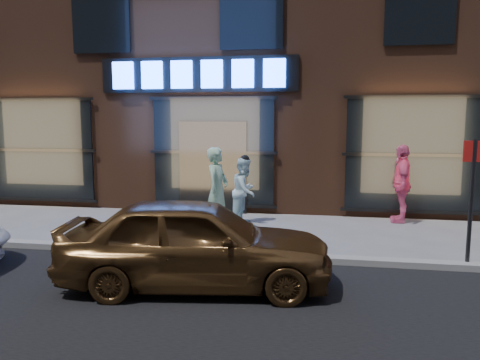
# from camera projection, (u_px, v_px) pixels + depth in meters

# --- Properties ---
(ground) EXTENTS (90.00, 90.00, 0.00)m
(ground) POSITION_uv_depth(u_px,v_px,m) (165.00, 255.00, 8.60)
(ground) COLOR slate
(ground) RESTS_ON ground
(curb) EXTENTS (60.00, 0.25, 0.12)m
(curb) POSITION_uv_depth(u_px,v_px,m) (165.00, 251.00, 8.59)
(curb) COLOR gray
(curb) RESTS_ON ground
(storefront_building) EXTENTS (30.20, 8.28, 10.30)m
(storefront_building) POSITION_uv_depth(u_px,v_px,m) (240.00, 38.00, 15.72)
(storefront_building) COLOR #54301E
(storefront_building) RESTS_ON ground
(man_bowtie) EXTENTS (0.57, 0.75, 1.86)m
(man_bowtie) POSITION_uv_depth(u_px,v_px,m) (217.00, 190.00, 10.25)
(man_bowtie) COLOR #AEE5C0
(man_bowtie) RESTS_ON ground
(man_cap) EXTENTS (0.77, 0.89, 1.57)m
(man_cap) POSITION_uv_depth(u_px,v_px,m) (245.00, 191.00, 11.06)
(man_cap) COLOR white
(man_cap) RESTS_ON ground
(passerby) EXTENTS (0.56, 1.13, 1.87)m
(passerby) POSITION_uv_depth(u_px,v_px,m) (402.00, 184.00, 11.17)
(passerby) COLOR #ED618F
(passerby) RESTS_ON ground
(gold_sedan) EXTENTS (4.16, 2.12, 1.36)m
(gold_sedan) POSITION_uv_depth(u_px,v_px,m) (196.00, 242.00, 6.89)
(gold_sedan) COLOR brown
(gold_sedan) RESTS_ON ground
(sign_post) EXTENTS (0.34, 0.07, 2.15)m
(sign_post) POSITION_uv_depth(u_px,v_px,m) (472.00, 192.00, 7.64)
(sign_post) COLOR #262628
(sign_post) RESTS_ON ground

